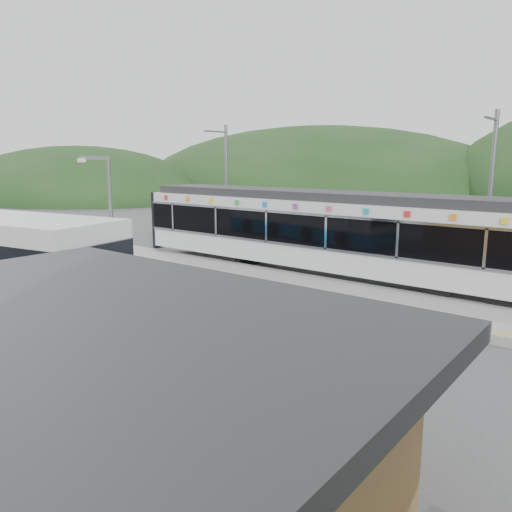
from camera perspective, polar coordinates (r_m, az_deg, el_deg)
The scene contains 9 objects.
ground at distance 18.26m, azimuth -4.85°, elevation -5.27°, with size 120.00×120.00×0.00m, color #4C4C4F.
hills at distance 19.62m, azimuth 19.71°, elevation -4.74°, with size 146.00×149.00×26.00m.
platform at distance 20.66m, azimuth 1.42°, elevation -2.89°, with size 26.00×3.20×0.30m, color #9E9E99.
yellow_line at distance 19.63m, azimuth -0.86°, elevation -3.16°, with size 26.00×0.10×0.01m, color yellow.
train at distance 21.72m, azimuth 8.90°, elevation 2.81°, with size 20.44×3.01×3.74m.
catenary_mast_west at distance 28.62m, azimuth -3.45°, elevation 8.04°, with size 0.18×1.80×7.00m.
catenary_mast_east at distance 21.94m, azimuth 25.14°, elevation 6.16°, with size 0.18×1.80×7.00m.
station_shelter at distance 7.94m, azimuth -18.58°, elevation -16.03°, with size 9.20×6.20×3.00m.
lamp_post at distance 16.21m, azimuth -16.51°, elevation 3.60°, with size 0.44×0.99×5.23m.
Camera 1 is at (12.06, -12.74, 5.08)m, focal length 35.00 mm.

